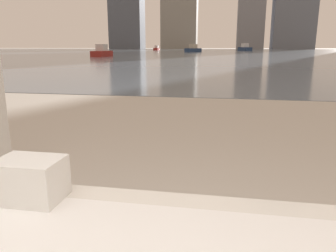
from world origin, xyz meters
TOP-DOWN VIEW (x-y plane):
  - towel_stack at (-0.31, 0.90)m, footprint 0.24×0.17m
  - harbor_water at (0.00, 62.00)m, footprint 180.00×110.00m
  - harbor_boat_0 at (-17.23, 81.92)m, footprint 1.17×3.19m
  - harbor_boat_1 at (-12.41, 32.67)m, footprint 1.19×3.38m
  - harbor_boat_2 at (-5.90, 61.08)m, footprint 2.90×3.90m
  - harbor_boat_3 at (4.06, 77.06)m, footprint 3.08×4.69m

SIDE VIEW (x-z plane):
  - harbor_water at x=0.00m, z-range 0.00..0.01m
  - harbor_boat_0 at x=-17.23m, z-range -0.17..1.02m
  - harbor_boat_1 at x=-12.41m, z-range -0.18..1.09m
  - harbor_boat_2 at x=-5.90m, z-range -0.20..1.21m
  - harbor_boat_3 at x=4.06m, z-range -0.24..1.43m
  - towel_stack at x=-0.31m, z-range 0.55..0.71m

